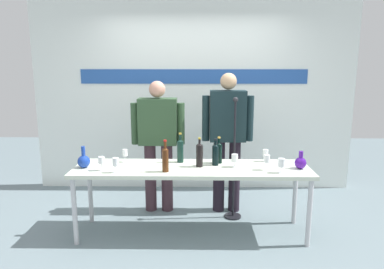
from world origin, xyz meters
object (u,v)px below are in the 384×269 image
wine_glass_right_3 (235,158)px  wine_glass_left_0 (125,153)px  decanter_blue_right (300,162)px  microphone_stand (234,179)px  wine_bottle_2 (219,152)px  wine_glass_right_2 (281,163)px  wine_glass_left_1 (116,162)px  presenter_right (227,134)px  presenter_left (158,138)px  wine_bottle_3 (165,158)px  display_table (192,172)px  wine_glass_right_0 (267,159)px  decanter_blue_left (84,161)px  wine_glass_right_1 (266,153)px  wine_bottle_4 (215,154)px  wine_bottle_0 (180,150)px  wine_glass_left_2 (101,160)px  wine_bottle_1 (199,154)px

wine_glass_right_3 → wine_glass_left_0: bearing=171.8°
decanter_blue_right → microphone_stand: size_ratio=0.13×
decanter_blue_right → microphone_stand: (-0.64, 0.45, -0.34)m
wine_bottle_2 → wine_glass_right_2: 0.70m
wine_glass_left_1 → presenter_right: bearing=35.0°
presenter_left → wine_glass_left_1: (-0.33, -0.83, -0.08)m
wine_bottle_2 → wine_bottle_3: (-0.56, -0.33, 0.01)m
decanter_blue_right → wine_glass_left_1: size_ratio=1.23×
display_table → wine_glass_left_0: bearing=166.5°
wine_glass_right_0 → wine_bottle_2: bearing=151.8°
wine_bottle_3 → display_table: bearing=32.4°
wine_glass_right_2 → wine_glass_right_3: (-0.44, 0.20, -0.01)m
presenter_left → microphone_stand: (0.91, -0.21, -0.46)m
decanter_blue_left → presenter_left: 0.97m
decanter_blue_left → wine_glass_left_0: (0.39, 0.22, 0.03)m
presenter_right → wine_glass_right_3: presenter_right is taller
wine_glass_right_1 → wine_glass_right_3: size_ratio=0.97×
wine_bottle_4 → wine_glass_right_2: size_ratio=1.94×
wine_bottle_0 → wine_bottle_2: size_ratio=1.13×
presenter_right → wine_bottle_2: presenter_right is taller
wine_glass_left_2 → wine_glass_right_1: wine_glass_left_2 is taller
wine_bottle_4 → wine_glass_right_1: 0.59m
wine_bottle_0 → wine_bottle_2: (0.42, -0.02, -0.01)m
presenter_left → wine_glass_right_1: 1.30m
wine_bottle_1 → wine_bottle_4: wine_bottle_1 is taller
wine_bottle_1 → wine_glass_right_0: bearing=-8.9°
presenter_left → wine_glass_right_0: presenter_left is taller
decanter_blue_right → wine_glass_right_2: 0.28m
wine_glass_right_3 → wine_glass_left_2: bearing=-174.0°
decanter_blue_left → microphone_stand: size_ratio=0.16×
wine_bottle_2 → wine_bottle_4: size_ratio=1.01×
wine_bottle_4 → wine_glass_left_0: (-0.99, 0.10, -0.03)m
display_table → wine_glass_left_1: bearing=-164.8°
decanter_blue_left → wine_bottle_1: size_ratio=0.73×
display_table → wine_glass_left_1: (-0.75, -0.21, 0.17)m
presenter_right → wine_glass_left_2: size_ratio=11.82×
decanter_blue_left → wine_bottle_2: 1.44m
display_table → wine_bottle_3: 0.37m
wine_bottle_0 → wine_glass_right_2: wine_bottle_0 is taller
presenter_left → wine_bottle_4: (0.67, -0.54, -0.06)m
wine_bottle_3 → wine_glass_right_3: 0.73m
wine_bottle_1 → wine_glass_right_0: (0.69, -0.11, -0.02)m
wine_bottle_3 → wine_glass_left_1: 0.50m
presenter_right → wine_glass_right_2: presenter_right is taller
wine_bottle_3 → microphone_stand: microphone_stand is taller
wine_bottle_1 → wine_glass_right_1: 0.77m
wine_bottle_4 → microphone_stand: bearing=55.0°
wine_bottle_0 → wine_glass_left_2: bearing=-157.9°
wine_bottle_1 → wine_glass_left_2: wine_bottle_1 is taller
wine_glass_right_3 → decanter_blue_left: bearing=-178.3°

